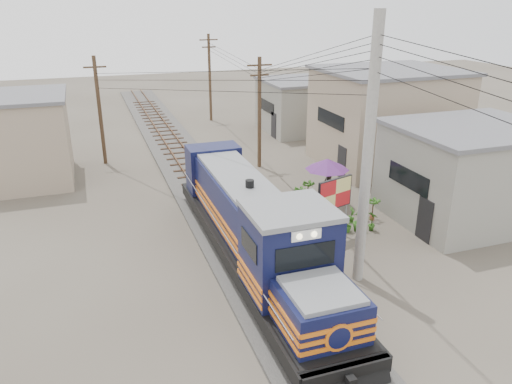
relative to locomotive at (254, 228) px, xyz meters
name	(u,v)px	position (x,y,z in m)	size (l,w,h in m)	color
ground	(270,287)	(0.00, -1.80, -1.70)	(120.00, 120.00, 0.00)	#473F35
ballast	(207,195)	(0.00, 8.20, -1.62)	(3.60, 70.00, 0.16)	#595651
track	(207,192)	(0.00, 8.20, -1.44)	(1.15, 70.00, 0.12)	#51331E
locomotive	(254,228)	(0.00, 0.00, 0.00)	(2.87, 15.62, 3.87)	black
utility_pole_main	(368,157)	(3.50, -2.30, 3.30)	(0.40, 0.40, 10.00)	#9E9B93
wooden_pole_mid	(259,111)	(4.50, 12.20, 1.98)	(1.60, 0.24, 7.00)	#4C3826
wooden_pole_far	(210,76)	(4.80, 26.20, 2.23)	(1.60, 0.24, 7.50)	#4C3826
wooden_pole_left	(100,109)	(-5.00, 16.20, 1.98)	(1.60, 0.24, 7.00)	#4C3826
power_lines	(206,60)	(-0.14, 6.69, 5.87)	(9.65, 19.00, 3.30)	black
shophouse_front	(469,173)	(11.50, 1.20, 0.66)	(7.35, 6.30, 4.70)	gray
shophouse_mid	(386,117)	(12.50, 10.20, 1.41)	(8.40, 7.35, 6.20)	gray
shophouse_back	(302,105)	(11.00, 20.20, 0.41)	(6.30, 6.30, 4.20)	gray
shophouse_left	(14,139)	(-10.00, 14.20, 0.91)	(6.30, 6.30, 5.20)	gray
billboard	(335,196)	(4.07, 0.98, 0.50)	(1.88, 0.71, 2.99)	#99999E
market_umbrella	(327,164)	(5.69, 4.95, 0.55)	(2.91, 2.91, 2.56)	black
vendor	(328,184)	(6.12, 5.53, -0.78)	(0.67, 0.44, 1.84)	black
plant_nursery	(332,216)	(4.80, 2.49, -1.23)	(3.51, 3.22, 1.13)	#2F631C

